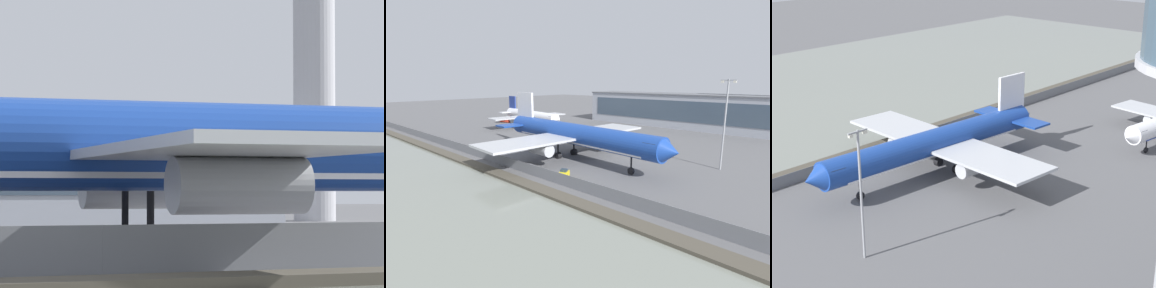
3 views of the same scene
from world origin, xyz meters
TOP-DOWN VIEW (x-y plane):
  - ground_plane at (0.00, 0.00)m, footprint 500.00×500.00m
  - waterfront_lagoon at (0.00, -71.00)m, footprint 320.00×98.00m
  - shoreline_seawall at (0.00, -20.50)m, footprint 320.00×3.00m
  - perimeter_fence at (0.00, -16.00)m, footprint 280.00×0.10m
  - cargo_jet_blue at (9.61, -0.39)m, footprint 55.01×47.34m
  - baggage_tug at (19.08, -12.96)m, footprint 2.82×3.58m
  - apron_light_mast_apron_west at (39.76, 14.71)m, footprint 3.20×0.40m

SIDE VIEW (x-z plane):
  - ground_plane at x=0.00m, z-range 0.00..0.00m
  - waterfront_lagoon at x=0.00m, z-range 0.00..0.01m
  - shoreline_seawall at x=0.00m, z-range 0.00..0.50m
  - baggage_tug at x=19.08m, z-range -0.09..1.71m
  - perimeter_fence at x=0.00m, z-range 0.00..2.29m
  - cargo_jet_blue at x=9.61m, z-range -1.87..13.95m
  - apron_light_mast_apron_west at x=39.76m, z-range 1.26..20.62m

